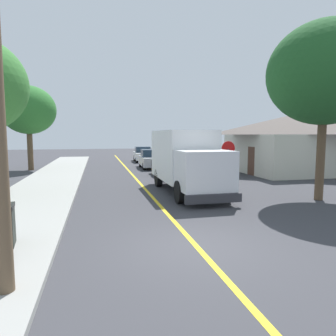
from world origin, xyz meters
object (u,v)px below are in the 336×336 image
box_truck (186,158)px  parked_car_near (170,165)px  street_tree_far_side (325,74)px  trash_bin_middle (1,226)px  house_across_street (307,140)px  stop_sign (228,156)px  street_tree_down_block (28,110)px  parked_car_mid (151,159)px  parked_car_far (143,155)px

box_truck → parked_car_near: (0.58, 6.15, -0.97)m
street_tree_far_side → trash_bin_middle: bearing=-163.4°
house_across_street → stop_sign: bearing=-147.2°
stop_sign → house_across_street: bearing=32.8°
house_across_street → street_tree_down_block: street_tree_down_block is taller
trash_bin_middle → street_tree_down_block: (-3.09, 19.52, 4.33)m
house_across_street → street_tree_down_block: bearing=164.4°
street_tree_down_block → street_tree_far_side: bearing=-45.9°
street_tree_far_side → street_tree_down_block: size_ratio=1.13×
parked_car_mid → stop_sign: size_ratio=1.68×
house_across_street → street_tree_far_side: street_tree_far_side is taller
parked_car_near → stop_sign: stop_sign is taller
parked_car_mid → street_tree_far_side: street_tree_far_side is taller
street_tree_far_side → street_tree_down_block: 22.10m
parked_car_near → parked_car_mid: same height
house_across_street → parked_car_near: bearing=-178.7°
parked_car_near → house_across_street: 11.63m
stop_sign → parked_car_near: bearing=107.5°
parked_car_far → street_tree_down_block: (-10.46, -6.23, 4.22)m
box_truck → street_tree_down_block: 16.38m
parked_car_mid → house_across_street: size_ratio=0.37×
house_across_street → parked_car_mid: bearing=155.6°
box_truck → trash_bin_middle: box_truck is taller
stop_sign → street_tree_down_block: bearing=135.1°
parked_car_near → house_across_street: bearing=1.3°
parked_car_near → street_tree_down_block: size_ratio=0.63×
house_across_street → street_tree_far_side: (-6.67, -9.69, 3.10)m
box_truck → trash_bin_middle: size_ratio=6.79×
trash_bin_middle → parked_car_near: bearing=60.3°
trash_bin_middle → street_tree_far_side: 13.76m
street_tree_down_block → box_truck: bearing=-51.6°
trash_bin_middle → house_across_street: size_ratio=0.09×
parked_car_near → parked_car_mid: 5.67m
street_tree_far_side → house_across_street: bearing=55.5°
parked_car_near → street_tree_far_side: (4.82, -9.42, 4.86)m
parked_car_mid → street_tree_far_side: bearing=-71.0°
box_truck → street_tree_far_side: size_ratio=0.91×
parked_car_mid → trash_bin_middle: bearing=-110.7°
parked_car_far → street_tree_far_side: 23.14m
parked_car_mid → street_tree_down_block: 11.05m
stop_sign → street_tree_down_block: (-12.43, 12.37, 3.16)m
trash_bin_middle → street_tree_down_block: bearing=99.0°
trash_bin_middle → stop_sign: bearing=37.4°
stop_sign → street_tree_far_side: (2.95, -3.48, 3.80)m
parked_car_far → street_tree_far_side: size_ratio=0.56×
trash_bin_middle → street_tree_down_block: 20.23m
parked_car_near → parked_car_far: same height
parked_car_far → box_truck: bearing=-91.4°
parked_car_near → stop_sign: 6.32m
street_tree_far_side → street_tree_down_block: bearing=134.1°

